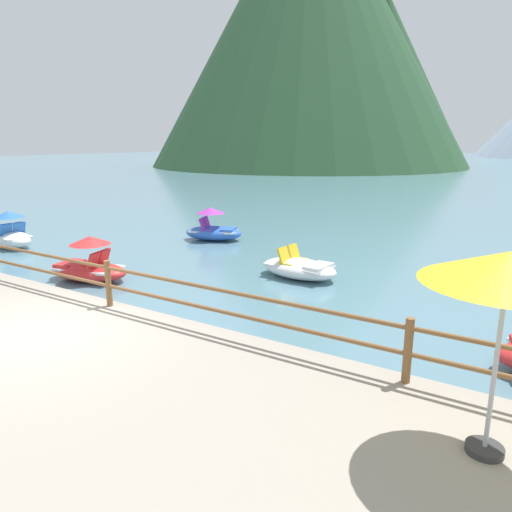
{
  "coord_description": "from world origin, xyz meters",
  "views": [
    {
      "loc": [
        7.33,
        -4.66,
        3.69
      ],
      "look_at": [
        1.37,
        5.0,
        0.9
      ],
      "focal_mm": 33.28,
      "sensor_mm": 36.0,
      "label": 1
    }
  ],
  "objects_px": {
    "beach_umbrella": "(508,270)",
    "pedal_boat_0": "(299,268)",
    "pedal_boat_5": "(213,229)",
    "pedal_boat_3": "(89,266)",
    "pedal_boat_4": "(9,235)"
  },
  "relations": [
    {
      "from": "beach_umbrella",
      "to": "pedal_boat_0",
      "type": "height_order",
      "value": "beach_umbrella"
    },
    {
      "from": "beach_umbrella",
      "to": "pedal_boat_5",
      "type": "distance_m",
      "value": 13.84
    },
    {
      "from": "pedal_boat_0",
      "to": "pedal_boat_5",
      "type": "relative_size",
      "value": 0.97
    },
    {
      "from": "pedal_boat_3",
      "to": "pedal_boat_5",
      "type": "bearing_deg",
      "value": 92.89
    },
    {
      "from": "pedal_boat_5",
      "to": "pedal_boat_3",
      "type": "bearing_deg",
      "value": -87.11
    },
    {
      "from": "pedal_boat_0",
      "to": "pedal_boat_5",
      "type": "xyz_separation_m",
      "value": [
        -5.01,
        2.8,
        0.13
      ]
    },
    {
      "from": "pedal_boat_0",
      "to": "pedal_boat_4",
      "type": "xyz_separation_m",
      "value": [
        -10.46,
        -1.89,
        0.14
      ]
    },
    {
      "from": "pedal_boat_4",
      "to": "beach_umbrella",
      "type": "bearing_deg",
      "value": -15.2
    },
    {
      "from": "beach_umbrella",
      "to": "pedal_boat_3",
      "type": "xyz_separation_m",
      "value": [
        -10.03,
        2.99,
        -2.05
      ]
    },
    {
      "from": "pedal_boat_0",
      "to": "pedal_boat_3",
      "type": "xyz_separation_m",
      "value": [
        -4.71,
        -3.19,
        0.12
      ]
    },
    {
      "from": "pedal_boat_0",
      "to": "pedal_boat_4",
      "type": "bearing_deg",
      "value": -169.74
    },
    {
      "from": "beach_umbrella",
      "to": "pedal_boat_3",
      "type": "height_order",
      "value": "beach_umbrella"
    },
    {
      "from": "beach_umbrella",
      "to": "pedal_boat_3",
      "type": "relative_size",
      "value": 0.93
    },
    {
      "from": "pedal_boat_4",
      "to": "pedal_boat_5",
      "type": "relative_size",
      "value": 1.04
    },
    {
      "from": "pedal_boat_5",
      "to": "pedal_boat_4",
      "type": "bearing_deg",
      "value": -139.28
    }
  ]
}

